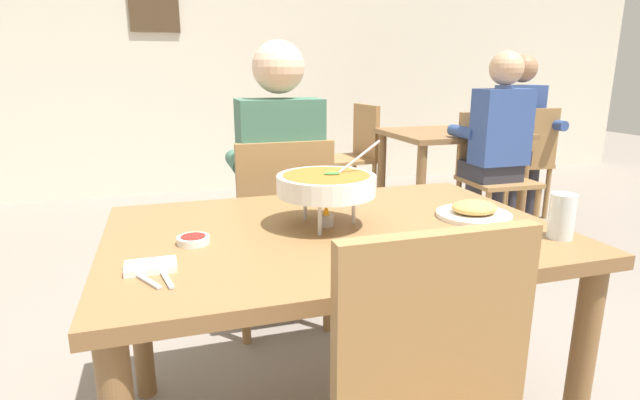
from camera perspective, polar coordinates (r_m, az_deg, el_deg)
The scene contains 19 objects.
cafe_rear_partition at distance 5.17m, azimuth -12.61°, elevation 17.76°, with size 10.00×0.10×3.00m, color beige.
picture_frame_hung at distance 5.11m, azimuth -18.50°, elevation 20.88°, with size 0.44×0.03×0.56m, color #4C3823.
dining_table_main at distance 1.56m, azimuth 1.65°, elevation -6.61°, with size 1.34×0.91×0.72m.
chair_diner_main at distance 2.27m, azimuth -4.45°, elevation -2.80°, with size 0.44×0.44×0.90m.
diner_main at distance 2.24m, azimuth -4.76°, elevation 3.20°, with size 0.40×0.45×1.31m.
curry_bowl at distance 1.51m, azimuth 0.72°, elevation 1.72°, with size 0.33×0.30×0.26m.
rice_plate at distance 1.30m, azimuth 10.45°, elevation -5.65°, with size 0.24×0.24×0.06m.
appetizer_plate at distance 1.70m, azimuth 17.17°, elevation -1.24°, with size 0.24×0.24×0.06m.
sauce_dish at distance 1.43m, azimuth -14.27°, elevation -4.41°, with size 0.09×0.09×0.02m.
napkin_folded at distance 1.28m, azimuth -18.78°, elevation -7.20°, with size 0.12×0.08×0.02m, color white.
fork_utensil at distance 1.23m, azimuth -19.74°, elevation -8.27°, with size 0.01×0.17×0.01m, color silver.
spoon_utensil at distance 1.23m, azimuth -17.39°, elevation -8.11°, with size 0.01×0.17×0.01m, color silver.
drink_glass at distance 1.57m, azimuth 25.89°, elevation -1.92°, with size 0.07×0.07×0.13m.
dining_table_far at distance 4.11m, azimuth 14.74°, elevation 5.87°, with size 1.00×0.80×0.72m.
chair_bg_left at distance 3.75m, azimuth 18.97°, elevation 3.43°, with size 0.46×0.46×0.90m.
chair_bg_middle at distance 4.39m, azimuth 22.17°, elevation 4.66°, with size 0.47×0.47×0.90m.
chair_bg_right at distance 4.39m, azimuth 3.98°, elevation 5.71°, with size 0.48×0.48×0.90m.
patron_bg_left at distance 3.60m, azimuth 19.52°, elevation 6.74°, with size 0.40×0.45×1.31m.
patron_bg_middle at distance 4.42m, azimuth 21.97°, elevation 7.85°, with size 0.40×0.45×1.31m.
Camera 1 is at (-0.47, -1.37, 1.19)m, focal length 28.01 mm.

